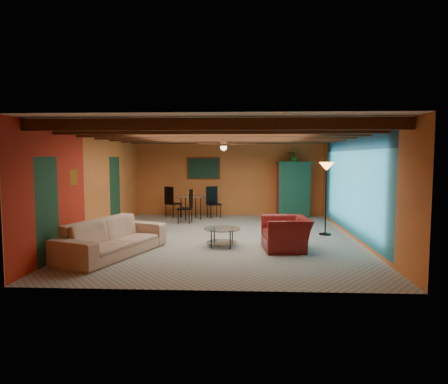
# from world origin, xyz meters

# --- Properties ---
(room) EXTENTS (6.52, 8.01, 2.71)m
(room) POSITION_xyz_m (0.00, 0.11, 2.36)
(room) COLOR gray
(room) RESTS_ON ground
(sofa) EXTENTS (1.84, 2.76, 0.75)m
(sofa) POSITION_xyz_m (-2.21, -1.89, 0.38)
(sofa) COLOR tan
(sofa) RESTS_ON ground
(armchair) EXTENTS (1.07, 1.20, 0.72)m
(armchair) POSITION_xyz_m (1.44, -1.21, 0.36)
(armchair) COLOR maroon
(armchair) RESTS_ON ground
(coffee_table) EXTENTS (0.92, 0.92, 0.43)m
(coffee_table) POSITION_xyz_m (0.01, -0.97, 0.22)
(coffee_table) COLOR white
(coffee_table) RESTS_ON ground
(dining_table) EXTENTS (2.71, 2.71, 1.06)m
(dining_table) POSITION_xyz_m (-1.23, 2.99, 0.53)
(dining_table) COLOR white
(dining_table) RESTS_ON ground
(armoire) EXTENTS (1.12, 0.68, 1.83)m
(armoire) POSITION_xyz_m (2.20, 3.70, 0.92)
(armoire) COLOR maroon
(armoire) RESTS_ON ground
(floor_lamp) EXTENTS (0.48, 0.48, 1.92)m
(floor_lamp) POSITION_xyz_m (2.65, 0.55, 0.96)
(floor_lamp) COLOR black
(floor_lamp) RESTS_ON ground
(ceiling_fan) EXTENTS (1.50, 1.50, 0.44)m
(ceiling_fan) POSITION_xyz_m (0.00, 0.00, 2.36)
(ceiling_fan) COLOR #472614
(ceiling_fan) RESTS_ON ceiling
(painting) EXTENTS (1.05, 0.03, 0.65)m
(painting) POSITION_xyz_m (-0.90, 3.96, 1.65)
(painting) COLOR black
(painting) RESTS_ON wall_back
(potted_plant) EXTENTS (0.50, 0.45, 0.49)m
(potted_plant) POSITION_xyz_m (2.20, 3.70, 2.08)
(potted_plant) COLOR #26661E
(potted_plant) RESTS_ON armoire
(vase) EXTENTS (0.25, 0.25, 0.21)m
(vase) POSITION_xyz_m (-1.23, 2.99, 1.17)
(vase) COLOR orange
(vase) RESTS_ON dining_table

